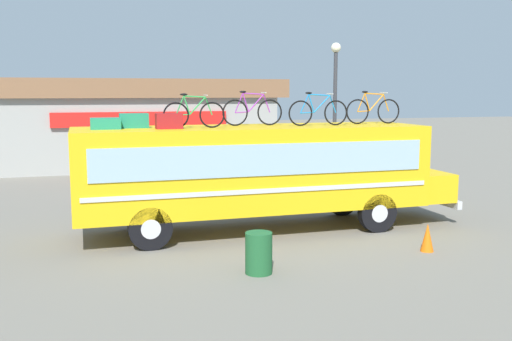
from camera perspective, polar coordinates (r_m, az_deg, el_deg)
The scene contains 13 objects.
ground_plane at distance 16.41m, azimuth -0.32°, elevation -5.95°, with size 120.00×120.00×0.00m, color slate.
bus at distance 16.13m, azimuth 0.33°, elevation 0.17°, with size 10.88×2.67×2.95m.
luggage_bag_1 at distance 15.33m, azimuth -14.68°, elevation 4.52°, with size 0.76×0.48×0.29m, color #1E7F66.
luggage_bag_2 at distance 15.66m, azimuth -12.00°, elevation 4.85°, with size 0.75×0.35×0.39m, color #1E7F66.
luggage_bag_3 at distance 15.17m, azimuth -8.62°, elevation 4.87°, with size 0.68×0.43×0.40m, color maroon.
rooftop_bicycle_1 at distance 15.30m, azimuth -6.16°, elevation 5.61°, with size 1.65×0.44×0.92m.
rooftop_bicycle_2 at distance 16.38m, azimuth -0.36°, elevation 5.89°, with size 1.77×0.44×0.98m.
rooftop_bicycle_3 at distance 16.45m, azimuth 6.17°, elevation 5.81°, with size 1.80×0.44×0.95m.
rooftop_bicycle_4 at distance 17.63m, azimuth 11.52°, elevation 5.87°, with size 1.77×0.44×0.98m.
roadside_building at distance 31.75m, azimuth -11.91°, elevation 4.81°, with size 14.96×7.45×4.53m.
trash_bin at distance 12.54m, azimuth 0.27°, elevation -8.18°, with size 0.59×0.59×0.90m, color #1E592D.
traffic_cone at distance 14.85m, azimuth 16.61°, elevation -6.38°, with size 0.33×0.33×0.70m, color orange.
street_lamp at distance 21.51m, azimuth 7.83°, elevation 6.83°, with size 0.36×0.36×5.67m.
Camera 1 is at (-4.57, -15.27, 3.91)m, focal length 40.38 mm.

